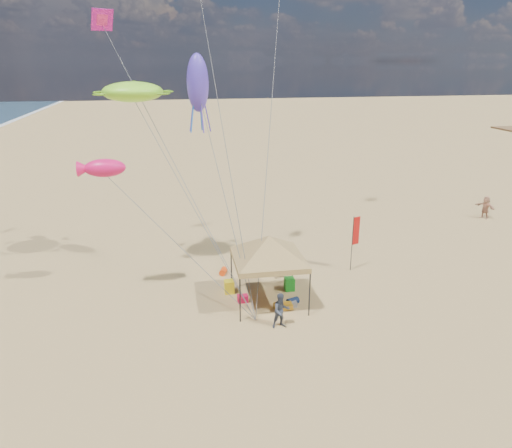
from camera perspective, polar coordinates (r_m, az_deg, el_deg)
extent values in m
plane|color=tan|center=(22.64, 1.45, -12.09)|extent=(280.00, 280.00, 0.00)
cylinder|color=black|center=(25.38, -2.98, -5.65)|extent=(0.07, 0.07, 2.23)
cylinder|color=black|center=(25.94, 4.42, -5.11)|extent=(0.07, 0.07, 2.23)
cylinder|color=black|center=(22.40, -1.93, -9.18)|extent=(0.07, 0.07, 2.23)
cylinder|color=black|center=(23.03, 6.45, -8.46)|extent=(0.07, 0.07, 2.23)
cube|color=#A38349|center=(23.60, 1.52, -4.28)|extent=(3.51, 3.51, 0.27)
pyramid|color=#A38349|center=(23.13, 1.55, -1.43)|extent=(6.78, 6.78, 1.12)
cylinder|color=black|center=(28.01, 11.48, -2.36)|extent=(0.04, 0.04, 3.34)
cube|color=red|center=(27.91, 11.95, -0.79)|extent=(0.47, 0.19, 1.67)
cube|color=#D41041|center=(24.54, -1.61, -8.96)|extent=(0.54, 0.38, 0.38)
cube|color=#161AB4|center=(28.22, 5.46, -5.14)|extent=(0.54, 0.38, 0.38)
cylinder|color=#0E1D3E|center=(24.38, 4.45, -9.23)|extent=(0.69, 0.54, 0.36)
cylinder|color=#FF480E|center=(27.59, -3.96, -5.70)|extent=(0.54, 0.69, 0.36)
cube|color=#17831C|center=(25.73, 4.03, -7.20)|extent=(0.50, 0.50, 0.70)
cube|color=yellow|center=(25.41, -3.24, -7.54)|extent=(0.50, 0.50, 0.70)
cube|color=slate|center=(24.20, 4.50, -9.57)|extent=(0.34, 0.30, 0.28)
cube|color=#C48615|center=(23.86, 3.29, -9.82)|extent=(0.90, 0.50, 0.24)
imported|color=tan|center=(26.86, 2.64, -4.61)|extent=(0.81, 0.79, 1.88)
imported|color=#383F4D|center=(22.12, 3.05, -10.37)|extent=(0.90, 0.75, 1.70)
imported|color=white|center=(28.24, 2.32, -3.65)|extent=(1.15, 0.79, 1.64)
imported|color=tan|center=(41.14, 25.89, 1.83)|extent=(1.10, 1.73, 1.78)
ellipsoid|color=#97FF2C|center=(26.63, -14.62, 15.13)|extent=(3.60, 3.09, 1.06)
ellipsoid|color=#F11361|center=(24.17, -17.72, 6.44)|extent=(2.21, 1.73, 0.88)
ellipsoid|color=#533BCF|center=(25.36, -7.03, 16.48)|extent=(1.38, 1.38, 2.91)
cube|color=#E218A2|center=(30.78, -18.01, 22.32)|extent=(1.36, 1.04, 1.14)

